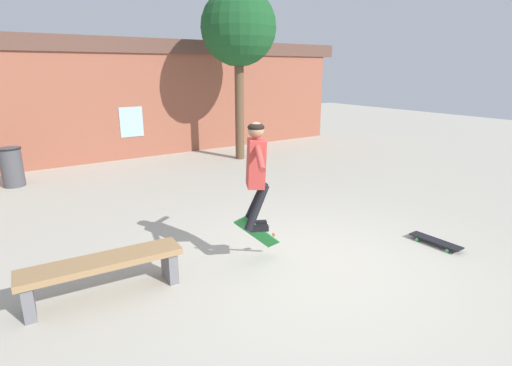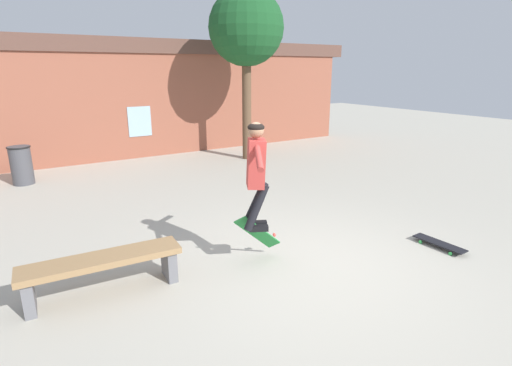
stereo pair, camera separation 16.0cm
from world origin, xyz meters
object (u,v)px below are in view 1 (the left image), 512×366
tree_right (239,29)px  skateboard_resting (436,241)px  trash_bin (12,166)px  skater (256,167)px  skateboard_flipping (257,232)px  park_bench (103,269)px

tree_right → skateboard_resting: bearing=-96.3°
trash_bin → skateboard_resting: 9.14m
skater → skateboard_flipping: size_ratio=2.19×
tree_right → skater: tree_right is taller
trash_bin → skater: (2.53, -6.43, 0.93)m
park_bench → skateboard_flipping: 2.08m
park_bench → skater: (1.99, -0.34, 1.05)m
skateboard_flipping → skateboard_resting: (2.60, -1.16, -0.36)m
skater → skateboard_flipping: 0.99m
skater → tree_right: bearing=87.2°
park_bench → trash_bin: size_ratio=2.05×
tree_right → skater: bearing=-120.1°
trash_bin → park_bench: bearing=-84.9°
trash_bin → tree_right: bearing=-4.3°
skater → skateboard_flipping: skater is taller
trash_bin → skateboard_resting: bearing=-55.2°
skater → skateboard_resting: bearing=5.5°
park_bench → skater: 2.27m
tree_right → skater: (-3.47, -5.98, -2.33)m
park_bench → skater: size_ratio=1.28×
skater → skateboard_flipping: bearing=75.7°
skateboard_flipping → skateboard_resting: size_ratio=0.82×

